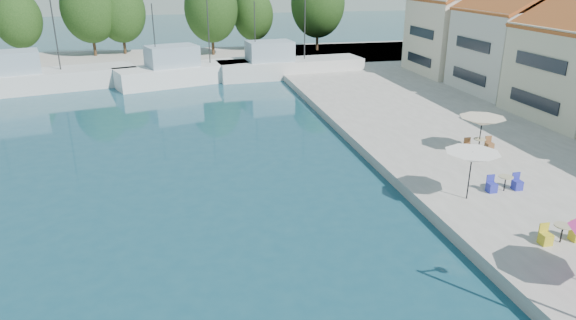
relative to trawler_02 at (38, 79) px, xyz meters
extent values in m
cube|color=#A19C91|center=(9.58, 12.91, -0.77)|extent=(90.00, 16.00, 0.60)
cube|color=silver|center=(41.58, -12.09, 3.03)|extent=(8.00, 8.50, 7.00)
cube|color=beige|center=(41.58, -3.09, 3.28)|extent=(8.60, 8.50, 7.50)
cube|color=silver|center=(0.42, 0.11, -0.37)|extent=(17.48, 8.66, 2.20)
cube|color=#93A8B5|center=(-2.02, -0.55, 1.73)|extent=(5.78, 4.59, 2.00)
cylinder|color=#2D2D2D|center=(2.06, 0.56, 4.73)|extent=(0.12, 0.12, 8.00)
cube|color=white|center=(14.78, 0.86, -0.37)|extent=(16.32, 8.89, 2.20)
cube|color=#93A8B5|center=(12.53, 0.11, 1.73)|extent=(5.50, 4.50, 2.00)
cylinder|color=#2D2D2D|center=(16.28, 1.35, 4.73)|extent=(0.12, 0.12, 8.00)
cylinder|color=#2D2D2D|center=(11.02, -0.39, 3.73)|extent=(0.10, 0.10, 6.00)
cube|color=silver|center=(24.79, 1.52, -0.37)|extent=(15.75, 5.53, 2.20)
cube|color=#93A8B5|center=(22.49, 1.28, 1.73)|extent=(4.91, 3.53, 2.00)
cylinder|color=#2D2D2D|center=(26.33, 1.67, 4.73)|extent=(0.12, 0.12, 8.00)
cylinder|color=#2D2D2D|center=(20.96, 1.13, 3.73)|extent=(0.10, 0.10, 6.00)
cylinder|color=#3F2B19|center=(-4.98, 16.01, 1.31)|extent=(0.36, 0.36, 3.56)
ellipsoid|color=#193511|center=(-4.98, 16.01, 4.16)|extent=(5.41, 5.41, 6.77)
cylinder|color=#3F2B19|center=(3.11, 16.60, 1.76)|extent=(0.36, 0.36, 4.46)
ellipsoid|color=#193511|center=(3.11, 16.60, 5.32)|extent=(6.77, 6.77, 8.47)
cylinder|color=#3F2B19|center=(6.63, 17.52, 1.51)|extent=(0.36, 0.36, 3.97)
ellipsoid|color=#193511|center=(6.63, 17.52, 4.69)|extent=(6.03, 6.03, 7.54)
cylinder|color=#3F2B19|center=(17.61, 14.31, 1.69)|extent=(0.36, 0.36, 4.32)
ellipsoid|color=#193511|center=(17.61, 14.31, 5.15)|extent=(6.56, 6.56, 8.20)
cylinder|color=#3F2B19|center=(23.31, 17.51, 1.27)|extent=(0.36, 0.36, 3.47)
ellipsoid|color=#193511|center=(23.31, 17.51, 4.05)|extent=(5.28, 5.28, 6.60)
cylinder|color=#3F2B19|center=(31.50, 15.30, 1.84)|extent=(0.36, 0.36, 4.61)
ellipsoid|color=#193511|center=(31.50, 15.30, 5.53)|extent=(7.01, 7.01, 8.77)
cylinder|color=black|center=(25.78, -32.05, 0.70)|extent=(0.06, 0.06, 2.34)
cone|color=white|center=(25.78, -32.05, 1.62)|extent=(2.53, 2.53, 0.50)
cylinder|color=black|center=(30.03, -26.11, 0.58)|extent=(0.06, 0.06, 2.11)
cone|color=beige|center=(30.03, -26.11, 1.39)|extent=(2.67, 2.67, 0.50)
cylinder|color=black|center=(27.21, -36.60, -0.10)|extent=(0.06, 0.06, 0.74)
cylinder|color=tan|center=(27.21, -36.60, 0.27)|extent=(0.70, 0.70, 0.04)
cube|color=gold|center=(27.91, -36.60, -0.24)|extent=(0.42, 0.42, 0.46)
cube|color=gold|center=(26.51, -36.60, -0.24)|extent=(0.42, 0.42, 0.46)
cylinder|color=black|center=(28.06, -31.61, -0.10)|extent=(0.06, 0.06, 0.74)
cylinder|color=tan|center=(28.06, -31.61, 0.27)|extent=(0.70, 0.70, 0.04)
cube|color=#292FA4|center=(28.76, -31.61, -0.24)|extent=(0.42, 0.42, 0.46)
cube|color=#292FA4|center=(27.36, -31.61, -0.24)|extent=(0.42, 0.42, 0.46)
cylinder|color=black|center=(30.08, -26.06, -0.10)|extent=(0.06, 0.06, 0.74)
cylinder|color=tan|center=(30.08, -26.06, 0.27)|extent=(0.70, 0.70, 0.04)
cube|color=brown|center=(30.78, -26.06, -0.24)|extent=(0.42, 0.42, 0.46)
cube|color=brown|center=(29.38, -26.06, -0.24)|extent=(0.42, 0.42, 0.46)
camera|label=1|loc=(12.79, -51.81, 9.71)|focal=32.00mm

